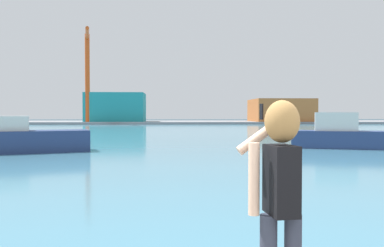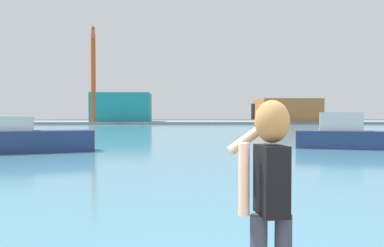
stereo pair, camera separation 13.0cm
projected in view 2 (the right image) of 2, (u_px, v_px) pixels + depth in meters
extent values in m
plane|color=#334751|center=(185.00, 131.00, 52.27)|extent=(220.00, 220.00, 0.00)
cube|color=teal|center=(185.00, 131.00, 54.27)|extent=(140.00, 100.00, 0.02)
cube|color=gray|center=(182.00, 122.00, 94.23)|extent=(140.00, 20.00, 0.51)
cube|color=black|center=(271.00, 180.00, 3.21)|extent=(0.24, 0.36, 0.56)
sphere|color=#E0B293|center=(272.00, 123.00, 3.20)|extent=(0.22, 0.22, 0.22)
ellipsoid|color=olive|center=(272.00, 122.00, 3.18)|extent=(0.28, 0.26, 0.34)
cylinder|color=#E0B293|center=(244.00, 179.00, 3.20)|extent=(0.09, 0.09, 0.58)
cylinder|color=#E0B293|center=(257.00, 132.00, 3.41)|extent=(0.53, 0.14, 0.40)
cube|color=black|center=(253.00, 112.00, 3.52)|extent=(0.02, 0.07, 0.14)
cube|color=navy|center=(27.00, 141.00, 23.78)|extent=(7.89, 4.49, 1.28)
cube|color=silver|center=(9.00, 123.00, 23.41)|extent=(3.04, 2.40, 0.87)
cube|color=navy|center=(356.00, 140.00, 26.15)|extent=(7.74, 4.10, 1.15)
cube|color=silver|center=(341.00, 122.00, 26.39)|extent=(2.94, 2.12, 1.22)
cube|color=teal|center=(122.00, 107.00, 90.80)|extent=(12.87, 9.40, 6.39)
cube|color=#B26633|center=(286.00, 110.00, 92.44)|extent=(13.02, 12.99, 5.09)
cylinder|color=#D84C19|center=(93.00, 78.00, 86.06)|extent=(1.00, 1.00, 18.79)
cylinder|color=#D84C19|center=(93.00, 33.00, 80.96)|extent=(2.78, 10.00, 0.70)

